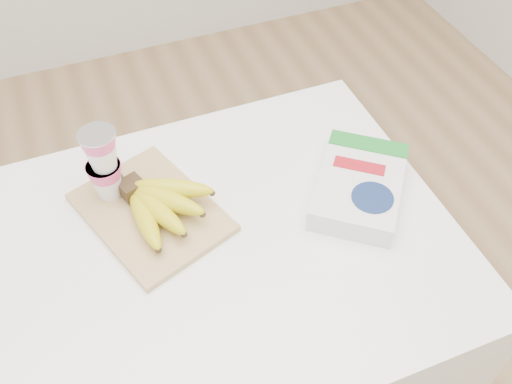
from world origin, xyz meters
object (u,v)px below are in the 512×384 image
at_px(table, 190,355).
at_px(bananas, 159,203).
at_px(cutting_board, 151,212).
at_px(cereal_box, 359,186).
at_px(yogurt_stack, 103,163).

xyz_separation_m(table, bananas, (0.01, 0.11, 0.47)).
bearing_deg(bananas, cutting_board, 142.35).
distance_m(cutting_board, cereal_box, 0.44).
distance_m(table, cereal_box, 0.62).
relative_size(table, cutting_board, 3.69).
xyz_separation_m(table, yogurt_stack, (-0.07, 0.19, 0.54)).
distance_m(cutting_board, bananas, 0.04).
distance_m(yogurt_stack, cereal_box, 0.53).
xyz_separation_m(table, cereal_box, (0.42, 0.01, 0.46)).
bearing_deg(bananas, cereal_box, -13.04).
relative_size(yogurt_stack, cereal_box, 0.56).
height_order(table, yogurt_stack, yogurt_stack).
bearing_deg(yogurt_stack, bananas, -46.51).
bearing_deg(cereal_box, table, -140.43).
xyz_separation_m(table, cutting_board, (-0.01, 0.12, 0.44)).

